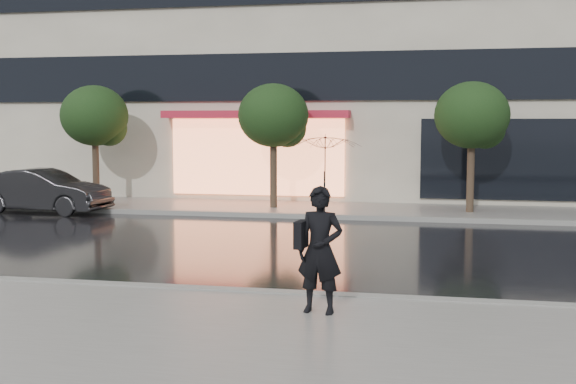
# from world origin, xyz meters

# --- Properties ---
(ground) EXTENTS (120.00, 120.00, 0.00)m
(ground) POSITION_xyz_m (0.00, 0.00, 0.00)
(ground) COLOR black
(ground) RESTS_ON ground
(sidewalk_near) EXTENTS (60.00, 4.50, 0.12)m
(sidewalk_near) POSITION_xyz_m (0.00, -3.25, 0.06)
(sidewalk_near) COLOR slate
(sidewalk_near) RESTS_ON ground
(sidewalk_far) EXTENTS (60.00, 3.50, 0.12)m
(sidewalk_far) POSITION_xyz_m (0.00, 10.25, 0.06)
(sidewalk_far) COLOR slate
(sidewalk_far) RESTS_ON ground
(curb_near) EXTENTS (60.00, 0.25, 0.14)m
(curb_near) POSITION_xyz_m (0.00, -1.00, 0.07)
(curb_near) COLOR gray
(curb_near) RESTS_ON ground
(curb_far) EXTENTS (60.00, 0.25, 0.14)m
(curb_far) POSITION_xyz_m (0.00, 8.50, 0.07)
(curb_far) COLOR gray
(curb_far) RESTS_ON ground
(tree_far_west) EXTENTS (2.20, 2.20, 3.99)m
(tree_far_west) POSITION_xyz_m (-8.94, 10.03, 2.92)
(tree_far_west) COLOR #33261C
(tree_far_west) RESTS_ON ground
(tree_mid_west) EXTENTS (2.20, 2.20, 3.99)m
(tree_mid_west) POSITION_xyz_m (-2.94, 10.03, 2.92)
(tree_mid_west) COLOR #33261C
(tree_mid_west) RESTS_ON ground
(tree_mid_east) EXTENTS (2.20, 2.20, 3.99)m
(tree_mid_east) POSITION_xyz_m (3.06, 10.03, 2.92)
(tree_mid_east) COLOR #33261C
(tree_mid_east) RESTS_ON ground
(parked_car) EXTENTS (4.20, 1.76, 1.35)m
(parked_car) POSITION_xyz_m (-9.85, 8.16, 0.68)
(parked_car) COLOR black
(parked_car) RESTS_ON ground
(pedestrian_with_umbrella) EXTENTS (1.13, 1.15, 2.54)m
(pedestrian_with_umbrella) POSITION_xyz_m (0.38, -2.10, 1.78)
(pedestrian_with_umbrella) COLOR black
(pedestrian_with_umbrella) RESTS_ON sidewalk_near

